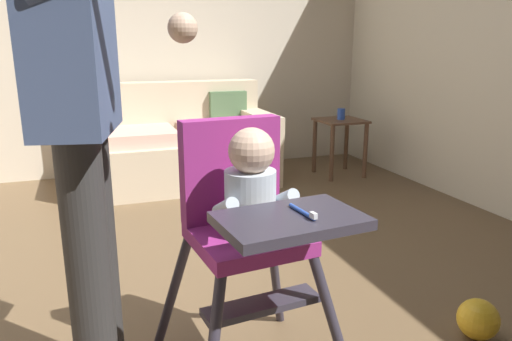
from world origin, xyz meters
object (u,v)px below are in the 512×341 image
Objects in this scene: couch at (177,145)px; toy_ball at (478,319)px; adult_standing at (81,116)px; sippy_cup at (341,114)px; high_chair at (247,209)px; side_table at (340,135)px.

couch reaches higher than toy_ball.
adult_standing is 3.19m from sippy_cup.
adult_standing reaches higher than couch.
sippy_cup is at bearing 73.51° from toy_ball.
couch is at bearing 169.96° from sippy_cup.
high_chair is 0.55× the size of adult_standing.
couch is at bearing 104.88° from toy_ball.
sippy_cup reaches higher than side_table.
high_chair is 2.94m from side_table.
sippy_cup is at bearing 0.00° from side_table.
high_chair reaches higher than side_table.
high_chair is 2.93m from sippy_cup.
side_table is (0.73, 2.48, 0.30)m from toy_ball.
adult_standing is 1.73m from toy_ball.
adult_standing is (-0.74, -2.53, 0.64)m from couch.
adult_standing is (-0.50, 0.11, 0.32)m from high_chair.
adult_standing is at bearing 172.05° from toy_ball.
couch is 1.48m from side_table.
sippy_cup is (0.73, 2.48, 0.49)m from toy_ball.
adult_standing is 3.22m from side_table.
toy_ball is (0.97, -0.10, -0.56)m from high_chair.
couch is 2.85m from toy_ball.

